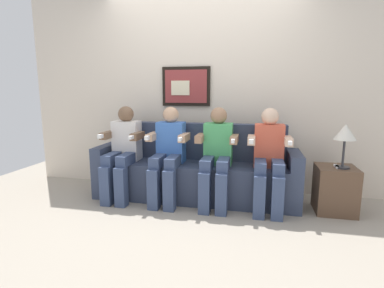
# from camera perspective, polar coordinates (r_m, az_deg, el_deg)

# --- Properties ---
(ground_plane) EXTENTS (6.26, 6.26, 0.00)m
(ground_plane) POSITION_cam_1_polar(r_m,az_deg,el_deg) (3.42, -0.54, -12.06)
(ground_plane) COLOR #9E9384
(back_wall_assembly) EXTENTS (4.81, 0.10, 2.60)m
(back_wall_assembly) POSITION_cam_1_polar(r_m,az_deg,el_deg) (3.92, 1.84, 10.25)
(back_wall_assembly) COLOR beige
(back_wall_assembly) RESTS_ON ground_plane
(couch) EXTENTS (2.41, 0.58, 0.90)m
(couch) POSITION_cam_1_polar(r_m,az_deg,el_deg) (3.62, 0.59, -5.56)
(couch) COLOR #333D56
(couch) RESTS_ON ground_plane
(person_leftmost) EXTENTS (0.46, 0.56, 1.11)m
(person_leftmost) POSITION_cam_1_polar(r_m,az_deg,el_deg) (3.66, -13.09, -0.93)
(person_leftmost) COLOR white
(person_leftmost) RESTS_ON ground_plane
(person_left_center) EXTENTS (0.46, 0.56, 1.11)m
(person_left_center) POSITION_cam_1_polar(r_m,az_deg,el_deg) (3.46, -4.56, -1.33)
(person_left_center) COLOR #3F72CC
(person_left_center) RESTS_ON ground_plane
(person_right_center) EXTENTS (0.46, 0.56, 1.11)m
(person_right_center) POSITION_cam_1_polar(r_m,az_deg,el_deg) (3.35, 4.79, -1.75)
(person_right_center) COLOR #4CB266
(person_right_center) RESTS_ON ground_plane
(person_rightmost) EXTENTS (0.46, 0.56, 1.11)m
(person_rightmost) POSITION_cam_1_polar(r_m,az_deg,el_deg) (3.32, 14.52, -2.11)
(person_rightmost) COLOR #D8593F
(person_rightmost) RESTS_ON ground_plane
(side_table_right) EXTENTS (0.40, 0.40, 0.50)m
(side_table_right) POSITION_cam_1_polar(r_m,az_deg,el_deg) (3.58, 25.71, -7.85)
(side_table_right) COLOR brown
(side_table_right) RESTS_ON ground_plane
(table_lamp) EXTENTS (0.22, 0.22, 0.46)m
(table_lamp) POSITION_cam_1_polar(r_m,az_deg,el_deg) (3.42, 27.29, 1.70)
(table_lamp) COLOR #333338
(table_lamp) RESTS_ON side_table_right
(spare_remote_on_table) EXTENTS (0.04, 0.13, 0.02)m
(spare_remote_on_table) POSITION_cam_1_polar(r_m,az_deg,el_deg) (3.48, 25.96, -3.89)
(spare_remote_on_table) COLOR white
(spare_remote_on_table) RESTS_ON side_table_right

